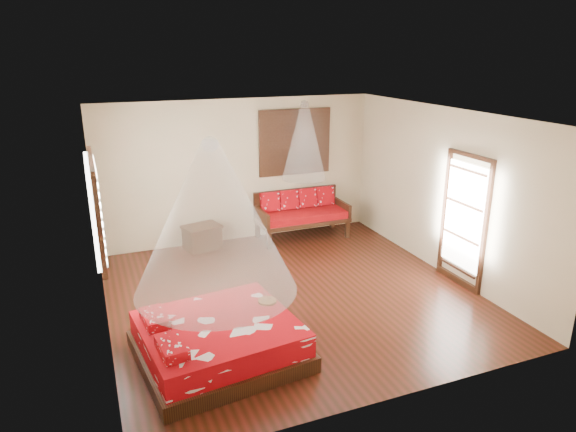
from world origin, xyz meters
The scene contains 10 objects.
room centered at (0.00, 0.00, 1.40)m, with size 5.54×5.54×2.84m.
bed centered at (-1.51, -1.28, 0.25)m, with size 2.10×1.94×0.63m.
daybed centered at (1.17, 2.38, 0.52)m, with size 1.82×0.81×0.95m.
storage_chest centered at (-0.87, 2.45, 0.24)m, with size 0.78×0.65×0.47m.
shutter_panel centered at (1.17, 2.72, 1.90)m, with size 1.52×0.06×1.32m.
window_left centered at (-2.71, 0.20, 1.70)m, with size 0.10×1.74×1.34m.
glazed_door centered at (2.72, -0.60, 1.07)m, with size 0.08×1.02×2.16m.
wine_tray centered at (-0.76, -0.99, 0.55)m, with size 0.25×0.25×0.20m.
mosquito_net_main centered at (-1.50, -1.28, 1.85)m, with size 1.92×1.92×1.80m, color white.
mosquito_net_daybed centered at (1.17, 2.25, 2.00)m, with size 0.87×0.87×1.50m, color white.
Camera 1 is at (-2.78, -6.75, 3.70)m, focal length 32.00 mm.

